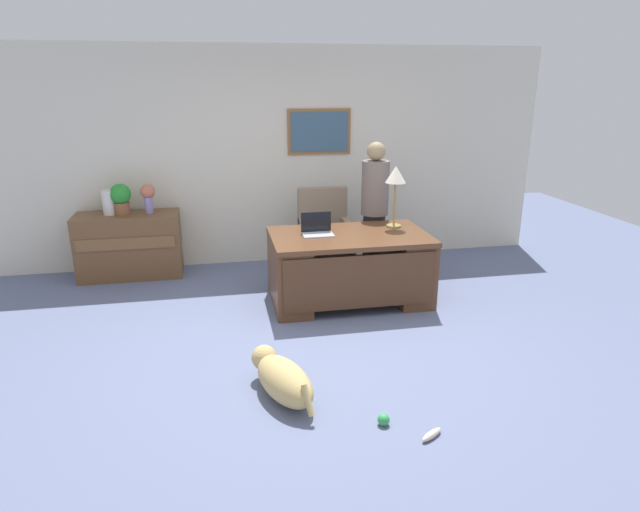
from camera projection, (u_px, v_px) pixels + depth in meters
ground_plane at (313, 346)px, 4.93m from camera, size 12.00×12.00×0.00m
back_wall at (276, 157)px, 6.94m from camera, size 7.00×0.16×2.70m
desk at (350, 266)px, 5.82m from camera, size 1.65×1.00×0.74m
credenza at (129, 245)px, 6.57m from camera, size 1.20×0.50×0.78m
armchair at (325, 237)px, 6.62m from camera, size 0.60×0.59×1.05m
person_standing at (375, 210)px, 6.43m from camera, size 0.32×0.32×1.62m
dog_lying at (282, 378)px, 4.10m from camera, size 0.52×0.81×0.30m
laptop at (317, 229)px, 5.72m from camera, size 0.32×0.22×0.22m
desk_lamp at (396, 179)px, 5.85m from camera, size 0.22×0.22×0.67m
vase_with_flowers at (148, 195)px, 6.44m from camera, size 0.17×0.17×0.35m
vase_empty at (109, 203)px, 6.38m from camera, size 0.14×0.14×0.29m
potted_plant at (121, 198)px, 6.39m from camera, size 0.24×0.24×0.36m
dog_toy_ball at (384, 420)px, 3.79m from camera, size 0.09×0.09×0.09m
dog_toy_bone at (432, 435)px, 3.66m from camera, size 0.19×0.15×0.05m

